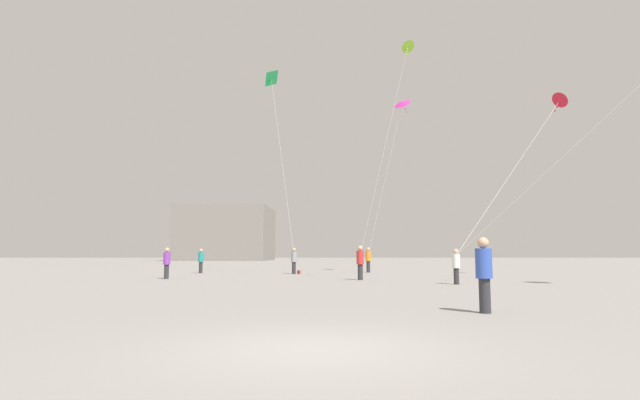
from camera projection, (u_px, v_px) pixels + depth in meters
ground_plane at (312, 349)px, 7.53m from camera, size 300.00×300.00×0.00m
person_in_grey at (294, 260)px, 34.71m from camera, size 0.39×0.39×1.80m
person_in_red at (360, 261)px, 26.92m from camera, size 0.40×0.40×1.84m
person_in_blue at (484, 271)px, 12.10m from camera, size 0.40×0.40×1.82m
person_in_white at (456, 265)px, 23.12m from camera, size 0.36×0.36×1.63m
person_in_orange at (368, 259)px, 37.34m from camera, size 0.40×0.40×1.85m
person_in_purple at (167, 262)px, 28.07m from camera, size 0.38×0.38×1.74m
person_in_teal at (201, 260)px, 35.99m from camera, size 0.38×0.38×1.75m
kite_magenta_diamond at (402, 104)px, 38.05m from camera, size 3.51×1.65×11.97m
kite_lime_diamond at (406, 53)px, 26.77m from camera, size 3.00×1.79×11.44m
kite_emerald_delta at (271, 81)px, 38.43m from camera, size 2.55×3.28×13.99m
kite_crimson_diamond at (559, 101)px, 31.52m from camera, size 9.44×8.15×10.26m
building_left_hall at (227, 234)px, 99.97m from camera, size 17.84×17.50×10.49m
handbag_beside_flyer at (299, 272)px, 34.71m from camera, size 0.26×0.35×0.24m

